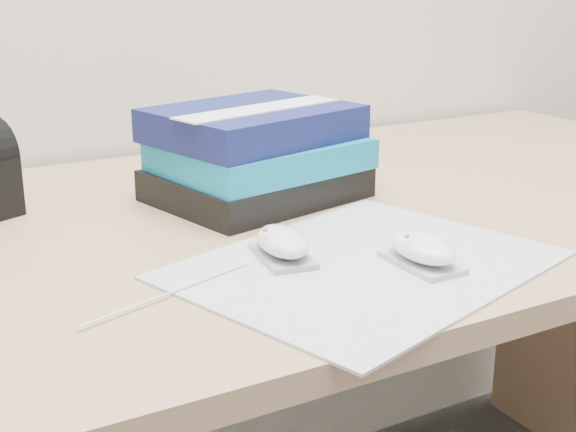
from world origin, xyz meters
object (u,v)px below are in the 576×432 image
mouse_rear (283,244)px  book_stack (256,154)px  mouse_front (422,250)px  desk (286,341)px

mouse_rear → book_stack: book_stack is taller
mouse_front → book_stack: book_stack is taller
mouse_rear → desk: bearing=59.9°
mouse_rear → mouse_front: (0.12, -0.09, 0.00)m
desk → mouse_rear: 0.37m
mouse_front → book_stack: size_ratio=0.31×
desk → book_stack: bearing=180.0°
mouse_rear → mouse_front: same height
desk → mouse_rear: (-0.14, -0.24, 0.25)m
mouse_front → book_stack: 0.33m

